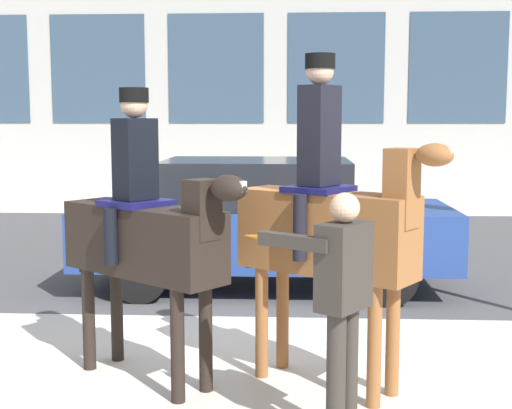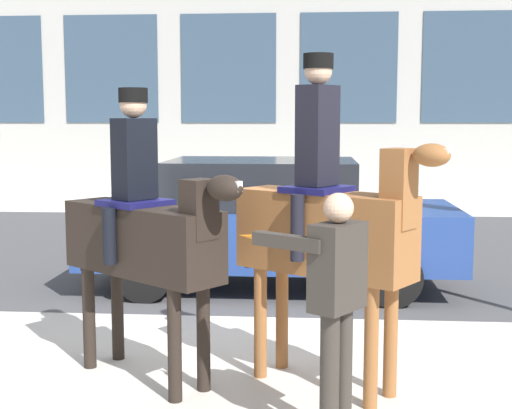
{
  "view_description": "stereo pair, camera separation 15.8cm",
  "coord_description": "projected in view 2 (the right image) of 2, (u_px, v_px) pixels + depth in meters",
  "views": [
    {
      "loc": [
        0.51,
        -7.21,
        2.2
      ],
      "look_at": [
        0.18,
        -0.89,
        1.43
      ],
      "focal_mm": 50.0,
      "sensor_mm": 36.0,
      "label": 1
    },
    {
      "loc": [
        0.67,
        -7.2,
        2.2
      ],
      "look_at": [
        0.18,
        -0.89,
        1.43
      ],
      "focal_mm": 50.0,
      "sensor_mm": 36.0,
      "label": 2
    }
  ],
  "objects": [
    {
      "name": "pedestrian_bystander",
      "position": [
        335.0,
        298.0,
        4.72
      ],
      "size": [
        0.9,
        0.51,
        1.72
      ],
      "rotation": [
        0.0,
        0.0,
        2.53
      ],
      "color": "#332D28",
      "rests_on": "ground_plane"
    },
    {
      "name": "road_surface",
      "position": [
        271.0,
        248.0,
        12.14
      ],
      "size": [
        22.7,
        8.5,
        0.01
      ],
      "color": "#444447",
      "rests_on": "ground_plane"
    },
    {
      "name": "mounted_horse_lead",
      "position": [
        144.0,
        233.0,
        5.89
      ],
      "size": [
        1.72,
        1.43,
        2.45
      ],
      "rotation": [
        0.0,
        0.0,
        -0.66
      ],
      "color": "black",
      "rests_on": "ground_plane"
    },
    {
      "name": "street_car_near_lane",
      "position": [
        269.0,
        222.0,
        9.26
      ],
      "size": [
        4.76,
        2.0,
        1.67
      ],
      "color": "navy",
      "rests_on": "ground_plane"
    },
    {
      "name": "mounted_horse_companion",
      "position": [
        327.0,
        223.0,
        5.71
      ],
      "size": [
        1.66,
        1.27,
        2.71
      ],
      "rotation": [
        0.0,
        0.0,
        -0.6
      ],
      "color": "brown",
      "rests_on": "ground_plane"
    },
    {
      "name": "ground_plane",
      "position": [
        246.0,
        330.0,
        7.44
      ],
      "size": [
        80.0,
        80.0,
        0.0
      ],
      "primitive_type": "plane",
      "color": "beige"
    }
  ]
}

